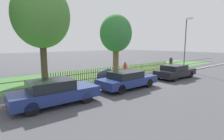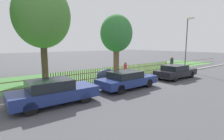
{
  "view_description": "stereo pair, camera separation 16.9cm",
  "coord_description": "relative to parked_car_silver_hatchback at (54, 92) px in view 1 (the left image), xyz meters",
  "views": [
    {
      "loc": [
        -10.99,
        -9.92,
        3.15
      ],
      "look_at": [
        -2.3,
        0.74,
        1.1
      ],
      "focal_mm": 28.0,
      "sensor_mm": 36.0,
      "label": 1
    },
    {
      "loc": [
        -10.85,
        -10.03,
        3.15
      ],
      "look_at": [
        -2.3,
        0.74,
        1.1
      ],
      "focal_mm": 28.0,
      "sensor_mm": 36.0,
      "label": 2
    }
  ],
  "objects": [
    {
      "name": "pedestrian_by_lamp",
      "position": [
        7.39,
        2.46,
        0.2
      ],
      "size": [
        0.41,
        0.41,
        1.58
      ],
      "rotation": [
        0.0,
        0.0,
        2.8
      ],
      "color": "#2D3351",
      "rests_on": "ground"
    },
    {
      "name": "tree_mid_park",
      "position": [
        8.54,
        5.11,
        3.47
      ],
      "size": [
        3.28,
        3.28,
        6.12
      ],
      "color": "brown",
      "rests_on": "ground"
    },
    {
      "name": "park_fence",
      "position": [
        7.77,
        3.35,
        -0.13
      ],
      "size": [
        40.94,
        0.05,
        1.13
      ],
      "color": "brown",
      "rests_on": "ground"
    },
    {
      "name": "covered_motorcycle",
      "position": [
        5.25,
        2.52,
        -0.02
      ],
      "size": [
        1.82,
        0.74,
        1.13
      ],
      "rotation": [
        0.0,
        0.0,
        0.05
      ],
      "color": "black",
      "rests_on": "ground"
    },
    {
      "name": "pedestrian_near_fence",
      "position": [
        14.64,
        2.5,
        0.31
      ],
      "size": [
        0.43,
        0.43,
        1.76
      ],
      "rotation": [
        0.0,
        0.0,
        1.79
      ],
      "color": "slate",
      "rests_on": "ground"
    },
    {
      "name": "parked_car_navy_estate",
      "position": [
        11.34,
        -0.05,
        -0.03
      ],
      "size": [
        4.42,
        1.77,
        1.26
      ],
      "rotation": [
        0.0,
        0.0,
        -0.01
      ],
      "color": "black",
      "rests_on": "ground"
    },
    {
      "name": "kerb_stone",
      "position": [
        7.77,
        1.31,
        -0.63
      ],
      "size": [
        40.94,
        0.2,
        0.12
      ],
      "primitive_type": "cube",
      "color": "#B2ADA3",
      "rests_on": "ground"
    },
    {
      "name": "tree_behind_motorcycle",
      "position": [
        1.94,
        7.4,
        4.89
      ],
      "size": [
        4.92,
        4.92,
        8.44
      ],
      "color": "#473828",
      "rests_on": "ground"
    },
    {
      "name": "street_lamp",
      "position": [
        16.35,
        1.73,
        3.1
      ],
      "size": [
        0.2,
        0.79,
        6.08
      ],
      "color": "#47474C",
      "rests_on": "ground"
    },
    {
      "name": "grass_strip",
      "position": [
        7.77,
        6.66,
        -0.69
      ],
      "size": [
        40.94,
        6.65,
        0.01
      ],
      "primitive_type": "cube",
      "color": "#477F3D",
      "rests_on": "ground"
    },
    {
      "name": "ground_plane",
      "position": [
        7.77,
        1.21,
        -0.69
      ],
      "size": [
        120.0,
        120.0,
        0.0
      ],
      "primitive_type": "plane",
      "color": "#4C4C51"
    },
    {
      "name": "parked_car_silver_hatchback",
      "position": [
        0.0,
        0.0,
        0.0
      ],
      "size": [
        4.48,
        1.89,
        1.34
      ],
      "rotation": [
        0.0,
        0.0,
        -0.02
      ],
      "color": "navy",
      "rests_on": "ground"
    },
    {
      "name": "parked_car_black_saloon",
      "position": [
        5.3,
        0.06,
        -0.03
      ],
      "size": [
        4.5,
        1.88,
        1.26
      ],
      "rotation": [
        0.0,
        0.0,
        0.01
      ],
      "color": "navy",
      "rests_on": "ground"
    }
  ]
}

